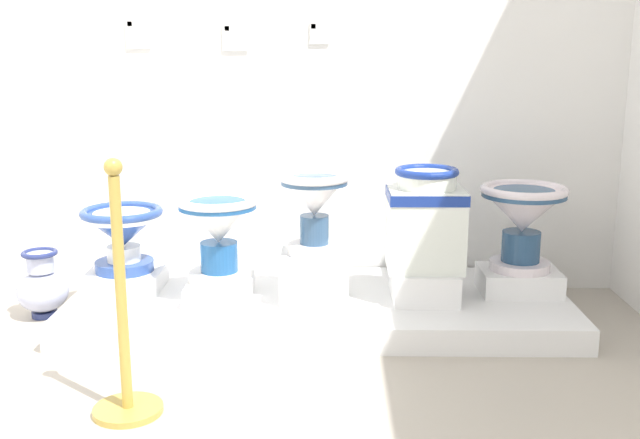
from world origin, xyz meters
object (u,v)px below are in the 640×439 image
(plinth_block_slender_white, at_px, (314,276))
(antique_toilet_tall_cobalt, at_px, (425,217))
(antique_toilet_leftmost, at_px, (218,226))
(antique_toilet_rightmost, at_px, (523,213))
(plinth_block_tall_cobalt, at_px, (423,283))
(stanchion_post_near_left, at_px, (124,342))
(antique_toilet_central_ornate, at_px, (122,230))
(plinth_block_leftmost, at_px, (220,290))
(antique_toilet_slender_white, at_px, (314,200))
(plinth_block_central_ornate, at_px, (125,280))
(info_placard_first, at_px, (138,33))
(decorative_vase_corner, at_px, (42,287))
(plinth_block_rightmost, at_px, (519,281))
(info_placard_second, at_px, (235,37))
(info_placard_third, at_px, (319,33))

(plinth_block_slender_white, distance_m, antique_toilet_tall_cobalt, 0.60)
(plinth_block_slender_white, bearing_deg, antique_toilet_leftmost, -178.70)
(antique_toilet_leftmost, bearing_deg, antique_toilet_rightmost, 5.07)
(plinth_block_slender_white, relative_size, plinth_block_tall_cobalt, 0.86)
(antique_toilet_rightmost, distance_m, stanchion_post_near_left, 1.99)
(antique_toilet_leftmost, bearing_deg, antique_toilet_central_ornate, 163.19)
(plinth_block_leftmost, xyz_separation_m, antique_toilet_tall_cobalt, (0.98, 0.04, 0.35))
(antique_toilet_central_ornate, relative_size, plinth_block_tall_cobalt, 1.07)
(antique_toilet_leftmost, relative_size, stanchion_post_near_left, 0.44)
(stanchion_post_near_left, bearing_deg, antique_toilet_slender_white, 54.91)
(plinth_block_central_ornate, height_order, antique_toilet_slender_white, antique_toilet_slender_white)
(info_placard_first, relative_size, stanchion_post_near_left, 0.17)
(antique_toilet_tall_cobalt, height_order, info_placard_first, info_placard_first)
(antique_toilet_central_ornate, relative_size, stanchion_post_near_left, 0.43)
(decorative_vase_corner, bearing_deg, plinth_block_central_ornate, 11.30)
(plinth_block_central_ornate, bearing_deg, antique_toilet_rightmost, -0.61)
(plinth_block_central_ornate, height_order, decorative_vase_corner, decorative_vase_corner)
(antique_toilet_leftmost, xyz_separation_m, antique_toilet_rightmost, (1.46, 0.13, 0.04))
(plinth_block_leftmost, relative_size, antique_toilet_tall_cobalt, 0.77)
(stanchion_post_near_left, bearing_deg, plinth_block_rightmost, 32.39)
(antique_toilet_slender_white, xyz_separation_m, info_placard_first, (-0.93, 0.55, 0.77))
(plinth_block_tall_cobalt, relative_size, antique_toilet_rightmost, 0.89)
(plinth_block_central_ornate, distance_m, plinth_block_rightmost, 1.96)
(plinth_block_rightmost, relative_size, antique_toilet_rightmost, 0.91)
(plinth_block_rightmost, xyz_separation_m, stanchion_post_near_left, (-1.67, -1.06, 0.10))
(antique_toilet_slender_white, distance_m, plinth_block_rightmost, 1.10)
(plinth_block_central_ornate, relative_size, info_placard_first, 2.37)
(plinth_block_tall_cobalt, xyz_separation_m, antique_toilet_rightmost, (0.48, 0.09, 0.32))
(antique_toilet_central_ornate, xyz_separation_m, antique_toilet_rightmost, (1.96, -0.02, 0.09))
(antique_toilet_slender_white, relative_size, decorative_vase_corner, 1.16)
(info_placard_second, bearing_deg, decorative_vase_corner, -152.06)
(decorative_vase_corner, bearing_deg, plinth_block_slender_white, -2.65)
(plinth_block_central_ornate, height_order, antique_toilet_rightmost, antique_toilet_rightmost)
(plinth_block_rightmost, relative_size, decorative_vase_corner, 1.13)
(plinth_block_rightmost, relative_size, stanchion_post_near_left, 0.41)
(info_placard_first, bearing_deg, decorative_vase_corner, -130.36)
(plinth_block_central_ornate, height_order, antique_toilet_leftmost, antique_toilet_leftmost)
(antique_toilet_rightmost, height_order, decorative_vase_corner, antique_toilet_rightmost)
(antique_toilet_slender_white, bearing_deg, stanchion_post_near_left, -125.09)
(plinth_block_central_ornate, relative_size, decorative_vase_corner, 1.09)
(antique_toilet_tall_cobalt, distance_m, info_placard_third, 1.13)
(plinth_block_leftmost, distance_m, stanchion_post_near_left, 0.96)
(info_placard_second, height_order, decorative_vase_corner, info_placard_second)
(plinth_block_slender_white, height_order, info_placard_second, info_placard_second)
(plinth_block_central_ornate, distance_m, plinth_block_leftmost, 0.52)
(plinth_block_slender_white, xyz_separation_m, antique_toilet_slender_white, (0.00, 0.00, 0.37))
(antique_toilet_slender_white, relative_size, info_placard_third, 3.50)
(info_placard_first, bearing_deg, info_placard_third, -0.00)
(plinth_block_slender_white, relative_size, antique_toilet_tall_cobalt, 0.66)
(plinth_block_leftmost, xyz_separation_m, plinth_block_slender_white, (0.45, 0.01, 0.07))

